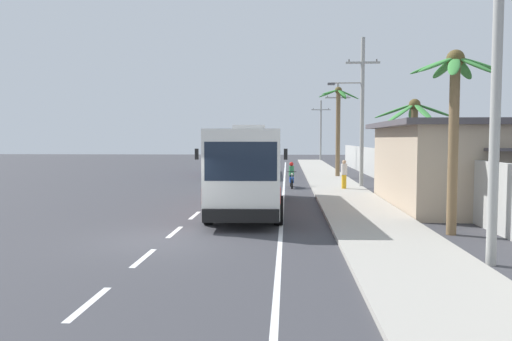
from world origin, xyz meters
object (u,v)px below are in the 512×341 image
Objects in this scene: palm_third at (338,117)px; motorcycle_beside_bus at (292,177)px; coach_bus_foreground at (248,165)px; pedestrian_near_kerb at (344,174)px; coach_bus_far_lane at (226,151)px; utility_pole_distant at (321,129)px; palm_nearest at (413,130)px; utility_pole_nearest at (497,57)px; utility_pole_mid at (361,109)px; utility_pole_far at (337,124)px; palm_second at (454,104)px.

motorcycle_beside_bus is at bearing -114.37° from palm_third.
motorcycle_beside_bus is (1.98, 9.65, -1.27)m from coach_bus_foreground.
coach_bus_far_lane is at bearing 130.18° from pedestrian_near_kerb.
utility_pole_distant reaches higher than palm_nearest.
utility_pole_nearest is (6.68, -9.32, 3.12)m from coach_bus_foreground.
motorcycle_beside_bus is at bearing 103.90° from utility_pole_nearest.
motorcycle_beside_bus is at bearing 178.67° from utility_pole_mid.
coach_bus_far_lane reaches higher than motorcycle_beside_bus.
utility_pole_mid is at bearing -86.09° from palm_third.
palm_third is (-1.01, 27.12, -0.30)m from utility_pole_nearest.
pedestrian_near_kerb is 0.18× the size of utility_pole_mid.
palm_nearest is at bearing -87.38° from utility_pole_far.
palm_third is at bearing -91.22° from utility_pole_distant.
utility_pole_mid is (6.23, 9.55, 2.97)m from coach_bus_foreground.
palm_second is (10.54, -26.64, 2.16)m from coach_bus_far_lane.
palm_second reaches higher than coach_bus_foreground.
utility_pole_nearest is 1.37× the size of palm_third.
utility_pole_far is 25.38m from palm_nearest.
palm_second is at bearing -89.50° from utility_pole_far.
coach_bus_foreground is 5.82× the size of motorcycle_beside_bus.
utility_pole_distant is at bearing 83.46° from motorcycle_beside_bus.
motorcycle_beside_bus is at bearing 157.74° from pedestrian_near_kerb.
utility_pole_far is (1.62, 20.52, 3.49)m from pedestrian_near_kerb.
pedestrian_near_kerb is 0.20× the size of utility_pole_far.
utility_pole_distant is at bearing 88.78° from palm_third.
palm_second is (5.00, -15.07, 3.53)m from motorcycle_beside_bus.
utility_pole_mid reaches higher than coach_bus_foreground.
palm_second reaches higher than pedestrian_near_kerb.
utility_pole_far is 1.04× the size of utility_pole_distant.
palm_nearest is at bearing -57.83° from coach_bus_far_lane.
coach_bus_foreground is at bearing 125.60° from utility_pole_nearest.
palm_third is at bearing 92.13° from utility_pole_nearest.
motorcycle_beside_bus is 1.16× the size of pedestrian_near_kerb.
coach_bus_far_lane is 2.22× the size of palm_nearest.
pedestrian_near_kerb reaches higher than motorcycle_beside_bus.
palm_second is at bearing -37.82° from coach_bus_foreground.
pedestrian_near_kerb is at bearing 98.20° from palm_second.
coach_bus_foreground is 18.89m from palm_third.
coach_bus_far_lane is at bearing 130.01° from utility_pole_mid.
utility_pole_nearest is 37.76m from utility_pole_far.
utility_pole_nearest reaches higher than utility_pole_mid.
motorcycle_beside_bus is 9.83m from palm_third.
motorcycle_beside_bus is at bearing -104.05° from utility_pole_far.
coach_bus_foreground is 1.32× the size of utility_pole_far.
coach_bus_foreground is 1.17× the size of utility_pole_nearest.
palm_nearest is (5.86, -6.56, 2.85)m from motorcycle_beside_bus.
pedestrian_near_kerb is at bearing -29.52° from motorcycle_beside_bus.
utility_pole_nearest is at bearing -89.62° from utility_pole_distant.
palm_second reaches higher than motorcycle_beside_bus.
utility_pole_nearest reaches higher than pedestrian_near_kerb.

